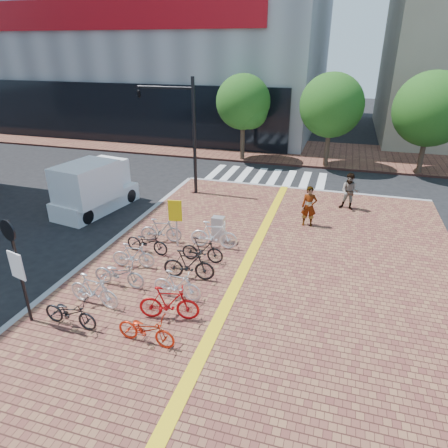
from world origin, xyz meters
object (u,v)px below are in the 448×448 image
(bike_0, at_px, (70,312))
(pedestrian_b, at_px, (350,192))
(bike_10, at_px, (202,250))
(pedestrian_a, at_px, (309,206))
(bike_2, at_px, (119,273))
(bike_3, at_px, (133,255))
(notice_sign, at_px, (16,260))
(bike_4, at_px, (147,242))
(bike_6, at_px, (146,329))
(bike_8, at_px, (177,285))
(bike_9, at_px, (189,265))
(bike_7, at_px, (169,303))
(bike_11, at_px, (214,235))
(traffic_light_pole, at_px, (169,114))
(yellow_sign, at_px, (176,215))
(bike_1, at_px, (94,290))
(utility_box, at_px, (218,229))
(bike_5, at_px, (161,230))
(box_truck, at_px, (93,187))

(bike_0, bearing_deg, pedestrian_b, -30.06)
(bike_10, height_order, pedestrian_a, pedestrian_a)
(bike_2, relative_size, bike_3, 1.15)
(bike_2, xyz_separation_m, notice_sign, (-1.62, -2.52, 1.63))
(bike_10, bearing_deg, pedestrian_a, -37.62)
(bike_4, height_order, bike_6, bike_4)
(bike_8, distance_m, bike_9, 1.26)
(bike_7, height_order, pedestrian_a, pedestrian_a)
(bike_11, bearing_deg, traffic_light_pole, 30.09)
(bike_0, relative_size, pedestrian_a, 0.95)
(traffic_light_pole, bearing_deg, bike_8, -65.74)
(bike_6, xyz_separation_m, yellow_sign, (-1.49, 5.72, 0.96))
(bike_2, distance_m, bike_8, 2.22)
(bike_4, relative_size, bike_10, 1.10)
(bike_2, xyz_separation_m, bike_6, (2.23, -2.38, -0.03))
(bike_0, relative_size, bike_8, 1.06)
(bike_2, bearing_deg, bike_0, 172.87)
(bike_1, xyz_separation_m, notice_sign, (-1.44, -1.28, 1.57))
(bike_2, distance_m, yellow_sign, 3.54)
(bike_11, distance_m, yellow_sign, 1.75)
(bike_3, relative_size, traffic_light_pole, 0.26)
(bike_2, height_order, pedestrian_b, pedestrian_b)
(traffic_light_pole, bearing_deg, yellow_sign, -65.10)
(bike_7, bearing_deg, bike_11, -9.52)
(bike_8, distance_m, pedestrian_a, 8.01)
(bike_3, bearing_deg, bike_8, -129.57)
(bike_8, bearing_deg, bike_7, -167.38)
(bike_4, relative_size, traffic_light_pole, 0.29)
(bike_11, bearing_deg, notice_sign, 141.91)
(bike_4, distance_m, pedestrian_b, 10.52)
(bike_2, relative_size, utility_box, 1.68)
(bike_7, xyz_separation_m, traffic_light_pole, (-4.68, 11.03, 3.74))
(bike_2, distance_m, pedestrian_a, 9.10)
(bike_3, height_order, bike_8, bike_8)
(bike_1, height_order, bike_5, bike_1)
(bike_0, bearing_deg, bike_7, -63.81)
(box_truck, bearing_deg, bike_7, -44.99)
(bike_4, height_order, box_truck, box_truck)
(yellow_sign, bearing_deg, pedestrian_b, 43.26)
(bike_5, bearing_deg, notice_sign, 154.33)
(pedestrian_a, distance_m, yellow_sign, 6.24)
(bike_4, bearing_deg, bike_5, -2.51)
(bike_2, height_order, bike_11, bike_11)
(bike_1, xyz_separation_m, utility_box, (2.42, 5.54, 0.00))
(bike_0, distance_m, bike_10, 5.38)
(bike_5, relative_size, yellow_sign, 0.86)
(bike_9, distance_m, yellow_sign, 2.74)
(bike_8, xyz_separation_m, yellow_sign, (-1.47, 3.45, 0.92))
(pedestrian_a, bearing_deg, bike_3, -142.91)
(bike_7, relative_size, traffic_light_pole, 0.30)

